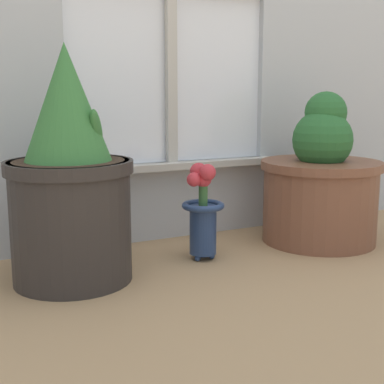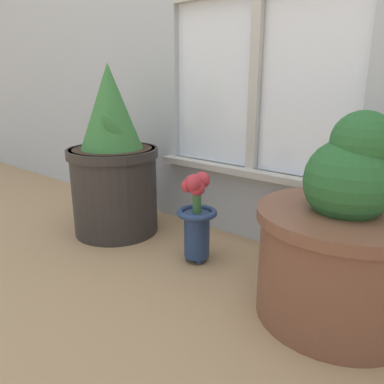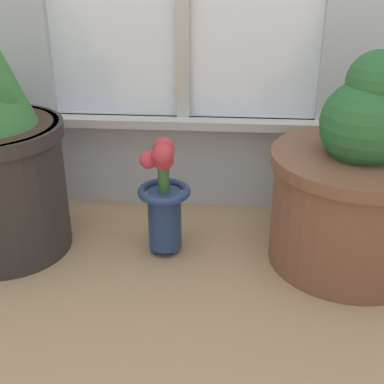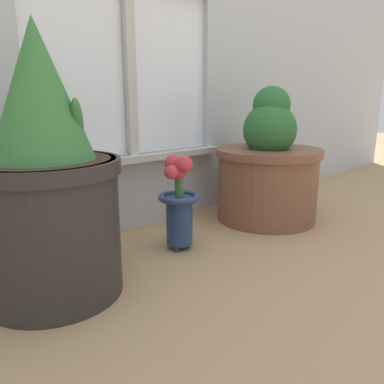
% 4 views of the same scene
% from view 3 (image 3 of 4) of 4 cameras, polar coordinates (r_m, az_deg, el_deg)
% --- Properties ---
extents(ground_plane, '(10.00, 10.00, 0.00)m').
position_cam_3_polar(ground_plane, '(1.24, -2.91, -11.37)').
color(ground_plane, tan).
extents(potted_plant_right, '(0.42, 0.42, 0.53)m').
position_cam_3_polar(potted_plant_right, '(1.34, 17.12, 0.53)').
color(potted_plant_right, brown).
rests_on(potted_plant_right, ground_plane).
extents(flower_vase, '(0.13, 0.13, 0.31)m').
position_cam_3_polar(flower_vase, '(1.34, -3.04, -0.60)').
color(flower_vase, navy).
rests_on(flower_vase, ground_plane).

